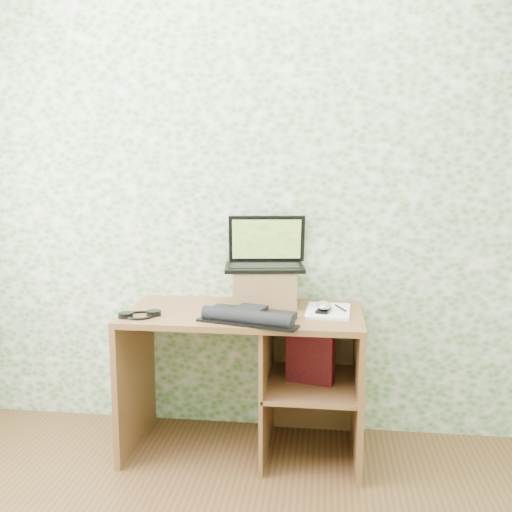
# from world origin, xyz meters

# --- Properties ---
(wall_back) EXTENTS (3.50, 0.00, 3.50)m
(wall_back) POSITION_xyz_m (0.00, 1.75, 1.30)
(wall_back) COLOR white
(wall_back) RESTS_ON ground
(desk) EXTENTS (1.20, 0.60, 0.75)m
(desk) POSITION_xyz_m (0.08, 1.47, 0.48)
(desk) COLOR brown
(desk) RESTS_ON floor
(riser) EXTENTS (0.36, 0.31, 0.19)m
(riser) POSITION_xyz_m (0.09, 1.58, 0.85)
(riser) COLOR olive
(riser) RESTS_ON desk
(laptop) EXTENTS (0.45, 0.34, 0.27)m
(laptop) POSITION_xyz_m (0.09, 1.63, 1.01)
(laptop) COLOR black
(laptop) RESTS_ON riser
(keyboard) EXTENTS (0.50, 0.36, 0.07)m
(keyboard) POSITION_xyz_m (0.05, 1.27, 0.77)
(keyboard) COLOR black
(keyboard) RESTS_ON desk
(headphones) EXTENTS (0.20, 0.20, 0.03)m
(headphones) POSITION_xyz_m (-0.49, 1.28, 0.76)
(headphones) COLOR black
(headphones) RESTS_ON desk
(notepad) EXTENTS (0.23, 0.32, 0.01)m
(notepad) POSITION_xyz_m (0.43, 1.47, 0.76)
(notepad) COLOR white
(notepad) RESTS_ON desk
(mouse) EXTENTS (0.10, 0.13, 0.04)m
(mouse) POSITION_xyz_m (0.40, 1.43, 0.78)
(mouse) COLOR silver
(mouse) RESTS_ON notepad
(pen) EXTENTS (0.06, 0.13, 0.01)m
(pen) POSITION_xyz_m (0.49, 1.50, 0.77)
(pen) COLOR black
(pen) RESTS_ON notepad
(red_box) EXTENTS (0.25, 0.13, 0.29)m
(red_box) POSITION_xyz_m (0.34, 1.44, 0.53)
(red_box) COLOR maroon
(red_box) RESTS_ON desk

